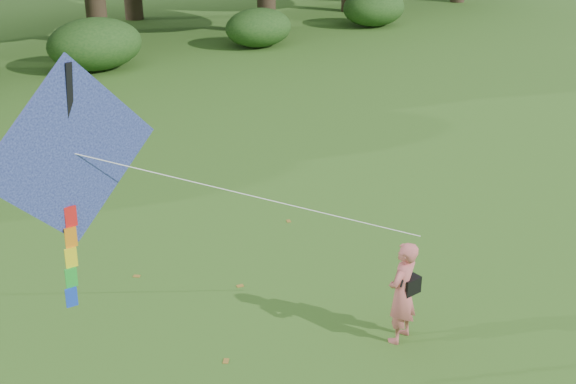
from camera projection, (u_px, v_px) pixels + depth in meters
ground at (399, 301)px, 11.95m from camera, size 100.00×100.00×0.00m
man_kite_flyer at (402, 292)px, 10.65m from camera, size 0.68×0.54×1.63m
crossbody_bag at (410, 284)px, 10.65m from camera, size 0.43×0.20×0.68m
flying_kite at (73, 157)px, 8.08m from camera, size 5.60×1.59×3.08m
fallen_leaves at (125, 213)px, 15.09m from camera, size 8.87×13.94×0.01m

